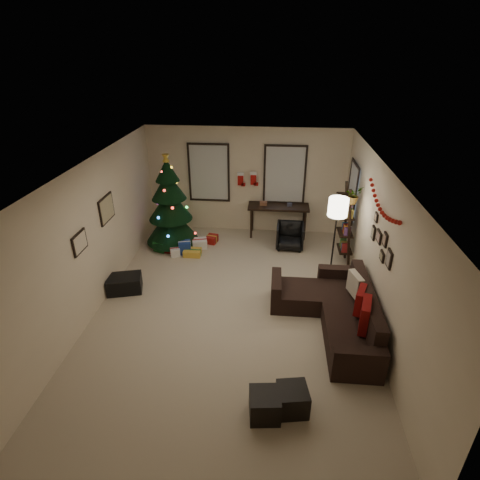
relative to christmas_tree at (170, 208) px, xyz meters
The scene contains 29 objects.
floor 3.18m from the christmas_tree, 54.82° to the right, with size 7.00×7.00×0.00m, color #B8A68B.
ceiling 3.49m from the christmas_tree, 54.82° to the right, with size 7.00×7.00×0.00m, color white.
wall_back 2.06m from the christmas_tree, 30.46° to the left, with size 5.00×5.00×0.00m, color beige.
wall_front 6.24m from the christmas_tree, 73.72° to the right, with size 5.00×5.00×0.00m, color beige.
wall_left 2.62m from the christmas_tree, 106.98° to the right, with size 7.00×7.00×0.00m, color beige.
wall_right 4.93m from the christmas_tree, 30.24° to the right, with size 7.00×7.00×0.00m, color beige.
window_back_left 1.40m from the christmas_tree, 51.42° to the left, with size 1.05×0.06×1.50m.
window_back_right 2.93m from the christmas_tree, 20.28° to the left, with size 1.05×0.06×1.50m.
window_right_wall 4.25m from the christmas_tree, ahead, with size 0.06×0.90×1.30m.
christmas_tree is the anchor object (origin of this frame).
presents 0.95m from the christmas_tree, 36.32° to the right, with size 1.50×1.01×0.30m.
sofa 4.58m from the christmas_tree, 37.00° to the right, with size 1.69×2.47×0.82m.
pillow_red_a 5.15m from the christmas_tree, 39.73° to the right, with size 0.13×0.49×0.49m, color maroon.
pillow_red_b 4.90m from the christmas_tree, 36.09° to the right, with size 0.11×0.42×0.42m, color maroon.
pillow_cream 4.64m from the christmas_tree, 31.33° to the right, with size 0.12×0.41×0.41m, color #BFB19B.
ottoman_near 5.40m from the christmas_tree, 62.87° to the right, with size 0.40×0.40×0.38m, color black.
ottoman_far 5.47m from the christmas_tree, 58.79° to the right, with size 0.40×0.40×0.38m, color black.
desk 2.70m from the christmas_tree, 16.13° to the left, with size 1.53×0.54×0.82m.
desk_chair 2.96m from the christmas_tree, ahead, with size 0.59×0.56×0.61m, color black.
bookshelf 4.08m from the christmas_tree, ahead, with size 0.30×0.54×1.85m.
potted_plant 4.21m from the christmas_tree, 11.72° to the right, with size 0.42×0.36×0.46m, color #4C4C4C.
floor_lamp 3.94m from the christmas_tree, 18.77° to the right, with size 0.38×0.38×1.82m.
art_map 2.02m from the christmas_tree, 112.76° to the right, with size 0.04×0.60×0.50m.
art_abstract 3.06m from the christmas_tree, 104.15° to the right, with size 0.04×0.45×0.35m.
gallery 4.97m from the christmas_tree, 31.10° to the right, with size 0.03×1.25×0.54m.
garland 4.94m from the christmas_tree, 29.05° to the right, with size 0.08×1.90×0.30m, color #A5140C, non-canonical shape.
stocking_left 1.93m from the christmas_tree, 31.47° to the left, with size 0.20×0.05×0.36m.
stocking_right 2.19m from the christmas_tree, 24.79° to the left, with size 0.20×0.05×0.36m.
storage_bin 2.29m from the christmas_tree, 102.50° to the right, with size 0.67×0.44×0.33m, color black.
Camera 1 is at (0.69, -5.83, 4.46)m, focal length 28.80 mm.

